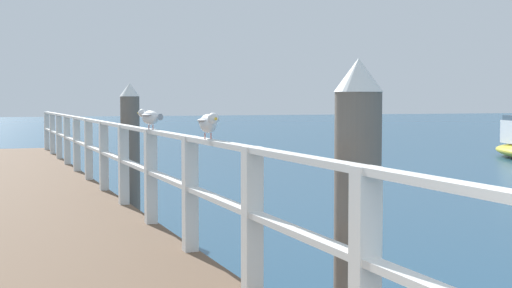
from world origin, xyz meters
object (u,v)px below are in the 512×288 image
object	(u,v)px
dock_piling_far	(130,152)
seagull_background	(150,117)
dock_piling_near	(357,229)
seagull_foreground	(208,122)

from	to	relation	value
dock_piling_far	seagull_background	world-z (taller)	dock_piling_far
dock_piling_near	seagull_foreground	xyz separation A→B (m)	(-0.38, 1.80, 0.59)
seagull_background	seagull_foreground	bearing A→B (deg)	-106.97
dock_piling_far	dock_piling_near	bearing A→B (deg)	-90.00
seagull_foreground	dock_piling_far	bearing A→B (deg)	-90.10
dock_piling_near	seagull_foreground	distance (m)	1.93
seagull_foreground	seagull_background	distance (m)	2.13
dock_piling_near	dock_piling_far	bearing A→B (deg)	90.00
dock_piling_far	seagull_foreground	xyz separation A→B (m)	(-0.38, -5.21, 0.59)
seagull_background	dock_piling_far	bearing A→B (deg)	65.91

